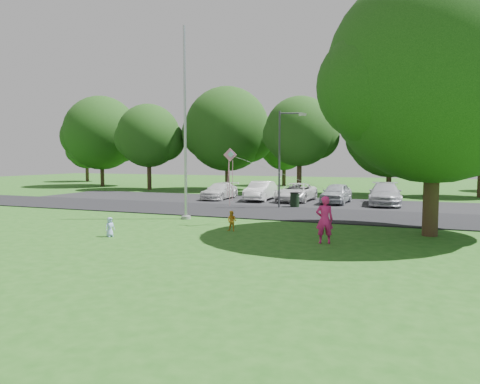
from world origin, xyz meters
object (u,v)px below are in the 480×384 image
(child_yellow, at_px, (232,221))
(kite, at_px, (231,164))
(flagpole, at_px, (185,140))
(trash_can, at_px, (295,200))
(street_lamp, at_px, (283,150))
(woman, at_px, (325,220))
(big_tree, at_px, (432,80))
(child_blue, at_px, (110,227))

(child_yellow, bearing_deg, kite, 113.85)
(flagpole, xyz_separation_m, trash_can, (4.14, 7.15, -3.66))
(street_lamp, xyz_separation_m, woman, (4.47, -10.48, -2.83))
(woman, distance_m, kite, 5.99)
(trash_can, distance_m, big_tree, 12.47)
(trash_can, height_order, woman, woman)
(trash_can, bearing_deg, flagpole, -120.07)
(big_tree, bearing_deg, street_lamp, 137.87)
(kite, bearing_deg, woman, -40.61)
(child_blue, bearing_deg, trash_can, 4.93)
(flagpole, xyz_separation_m, child_yellow, (3.71, -2.68, -3.72))
(child_yellow, height_order, kite, kite)
(child_blue, bearing_deg, kite, -13.22)
(woman, bearing_deg, street_lamp, -84.67)
(flagpole, height_order, woman, flagpole)
(flagpole, bearing_deg, woman, -26.32)
(street_lamp, bearing_deg, child_blue, -128.62)
(flagpole, distance_m, child_yellow, 5.90)
(street_lamp, bearing_deg, kite, -113.96)
(child_yellow, distance_m, child_blue, 5.14)
(street_lamp, distance_m, child_blue, 13.29)
(big_tree, distance_m, woman, 7.27)
(flagpole, relative_size, woman, 5.57)
(trash_can, bearing_deg, street_lamp, -135.02)
(woman, xyz_separation_m, kite, (-4.90, 2.78, 2.03))
(child_yellow, bearing_deg, trash_can, 88.63)
(flagpole, relative_size, big_tree, 0.92)
(kite, bearing_deg, child_yellow, -78.35)
(flagpole, distance_m, trash_can, 9.04)
(flagpole, distance_m, child_blue, 6.86)
(woman, bearing_deg, trash_can, -88.69)
(street_lamp, xyz_separation_m, child_blue, (-3.95, -12.25, -3.33))
(child_yellow, bearing_deg, woman, -15.44)
(big_tree, bearing_deg, kite, -177.98)
(big_tree, relative_size, child_yellow, 12.16)
(flagpole, bearing_deg, child_blue, -94.32)
(street_lamp, distance_m, woman, 11.74)
(big_tree, relative_size, woman, 6.09)
(woman, relative_size, child_yellow, 2.00)
(big_tree, height_order, kite, big_tree)
(street_lamp, height_order, kite, street_lamp)
(trash_can, xyz_separation_m, woman, (3.84, -11.10, 0.40))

